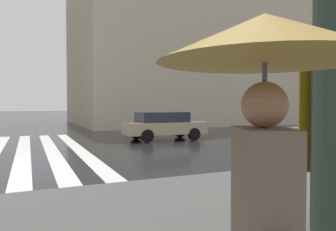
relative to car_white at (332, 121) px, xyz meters
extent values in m
cube|color=silver|center=(-1.50, 16.61, -0.75)|extent=(13.00, 0.50, 0.01)
cube|color=silver|center=(-1.50, 17.61, -0.75)|extent=(13.00, 0.50, 0.01)
cube|color=silver|center=(-1.50, 18.61, -0.75)|extent=(13.00, 0.50, 0.01)
cube|color=beige|center=(14.94, 3.20, 8.15)|extent=(15.89, 22.34, 17.82)
cube|color=#B78C19|center=(-11.76, 14.77, 1.03)|extent=(0.02, 0.86, 1.91)
cylinder|color=black|center=(-5.67, 8.47, -0.45)|extent=(0.20, 0.62, 0.62)
cube|color=silver|center=(0.00, -0.04, -0.15)|extent=(1.75, 4.10, 0.60)
cube|color=#232833|center=(0.00, 0.11, 0.40)|extent=(1.54, 2.46, 0.50)
cylinder|color=black|center=(0.83, -1.29, -0.45)|extent=(0.20, 0.62, 0.62)
cylinder|color=black|center=(0.83, 1.21, -0.45)|extent=(0.20, 0.62, 0.62)
cylinder|color=black|center=(-0.83, 1.21, -0.45)|extent=(0.20, 0.62, 0.62)
cube|color=tan|center=(0.00, 12.06, -0.15)|extent=(1.75, 4.10, 0.60)
cube|color=#232833|center=(0.00, 12.21, 0.40)|extent=(1.54, 2.46, 0.50)
cylinder|color=black|center=(0.83, 10.81, -0.45)|extent=(0.20, 0.62, 0.62)
cylinder|color=black|center=(-0.83, 10.81, -0.45)|extent=(0.20, 0.62, 0.62)
cylinder|color=black|center=(0.83, 13.31, -0.45)|extent=(0.20, 0.62, 0.62)
cylinder|color=black|center=(-0.83, 13.31, -0.45)|extent=(0.20, 0.62, 0.62)
cube|color=#6B5B4C|center=(-13.66, 17.40, 0.55)|extent=(0.46, 0.38, 0.60)
sphere|color=#936B4C|center=(-13.66, 17.40, 0.96)|extent=(0.22, 0.22, 0.22)
cone|color=#A57F38|center=(-13.66, 17.40, 1.28)|extent=(1.03, 1.03, 0.23)
cylinder|color=#4C4C51|center=(-13.66, 17.40, 0.76)|extent=(0.02, 0.02, 0.81)
camera|label=1|loc=(-14.86, 18.43, 0.96)|focal=34.02mm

